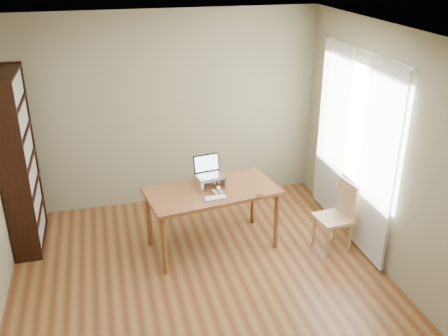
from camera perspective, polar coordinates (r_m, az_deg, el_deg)
room at (r=4.61m, az=-1.76°, el=-1.59°), size 4.04×4.54×2.64m
bookshelf at (r=6.11m, az=-22.40°, el=0.61°), size 0.30×0.90×2.10m
curtains at (r=5.98m, az=14.50°, el=2.46°), size 0.03×1.90×2.25m
desk at (r=5.73m, az=-1.36°, el=-3.31°), size 1.58×0.96×0.75m
laptop_stand at (r=5.72m, az=-1.56°, el=-1.41°), size 0.32×0.25×0.13m
laptop at (r=5.73m, az=-1.69°, el=-0.23°), size 0.34×0.30×0.22m
keyboard at (r=5.49m, az=-0.99°, el=-3.43°), size 0.26×0.11×0.02m
coaster at (r=5.57m, az=4.13°, el=-3.17°), size 0.10×0.10×0.01m
cat at (r=5.76m, az=-1.52°, el=-1.43°), size 0.25×0.48×0.15m
chair at (r=5.95m, az=12.96°, el=-5.16°), size 0.42×0.42×0.84m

